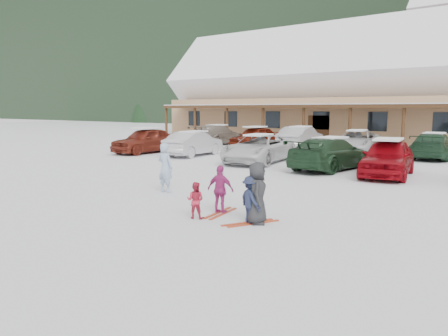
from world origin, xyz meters
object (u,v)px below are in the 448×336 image
Objects in this scene: toddler_red at (195,200)px; parked_car_11 at (433,146)px; parked_car_7 at (217,135)px; parked_car_3 at (330,154)px; day_lodge at (323,95)px; parked_car_2 at (258,149)px; child_magenta at (221,190)px; parked_car_9 at (301,138)px; parked_car_4 at (388,158)px; parked_car_1 at (194,144)px; parked_car_8 at (255,137)px; adult_skier at (165,168)px; parked_car_10 at (357,142)px; child_navy at (251,200)px; bystander_dark at (257,193)px; parked_car_0 at (146,140)px.

parked_car_11 reaches higher than toddler_red.
toddler_red is 0.18× the size of parked_car_7.
parked_car_11 is (2.72, 7.52, -0.02)m from parked_car_3.
parked_car_2 is at bearing -74.80° from day_lodge.
parked_car_9 reaches higher than child_magenta.
parked_car_4 reaches higher than parked_car_7.
toddler_red is 0.21× the size of parked_car_1.
parked_car_7 reaches higher than parked_car_3.
parked_car_11 is at bearing 38.32° from parked_car_2.
day_lodge is at bearing -78.24° from parked_car_9.
parked_car_11 reaches higher than child_magenta.
parked_car_7 reaches higher than child_magenta.
toddler_red is 0.21× the size of parked_car_8.
adult_skier is at bearing 69.52° from parked_car_11.
child_magenta is (3.23, -1.24, -0.18)m from adult_skier.
parked_car_7 is 1.03× the size of parked_car_10.
parked_car_4 is at bearing -31.51° from parked_car_8.
parked_car_7 is at bearing -60.91° from child_magenta.
parked_car_10 reaches higher than child_navy.
parked_car_11 is at bearing -33.08° from bystander_dark.
parked_car_0 is 13.08m from parked_car_10.
parked_car_9 is (-3.50, 16.25, -0.04)m from adult_skier.
parked_car_7 is at bearing 129.72° from parked_car_2.
parked_car_11 is (11.45, 6.81, -0.00)m from parked_car_1.
parked_car_7 is at bearing 92.56° from parked_car_0.
parked_car_0 is at bearing 171.75° from parked_car_2.
parked_car_9 reaches higher than parked_car_10.
parked_car_7 is (-8.55, 7.50, 0.04)m from parked_car_2.
parked_car_11 is (14.89, 7.39, -0.07)m from parked_car_0.
toddler_red is 19.39m from parked_car_9.
bystander_dark is 0.34× the size of parked_car_8.
child_navy is at bearing 125.54° from parked_car_7.
parked_car_3 is at bearing 119.18° from parked_car_9.
adult_skier reaches higher than bystander_dark.
day_lodge is at bearing -10.34° from bystander_dark.
parked_car_0 is 0.94× the size of parked_car_11.
parked_car_1 is at bearing 14.48° from bystander_dark.
bystander_dark is 18.44m from parked_car_10.
parked_car_11 is (11.40, 0.38, -0.04)m from parked_car_8.
bystander_dark is at bearing 85.43° from parked_car_11.
child_navy is 9.51m from parked_car_4.
child_navy is at bearing 159.44° from adult_skier.
toddler_red is at bearing 66.16° from child_magenta.
parked_car_4 reaches higher than parked_car_2.
parked_car_4 is at bearing -65.72° from child_navy.
parked_car_0 is (-13.34, 9.72, 0.14)m from child_magenta.
parked_car_8 is at bearing -31.02° from child_navy.
child_navy is 17.67m from parked_car_0.
parked_car_3 is at bearing -18.17° from bystander_dark.
child_magenta reaches higher than child_navy.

